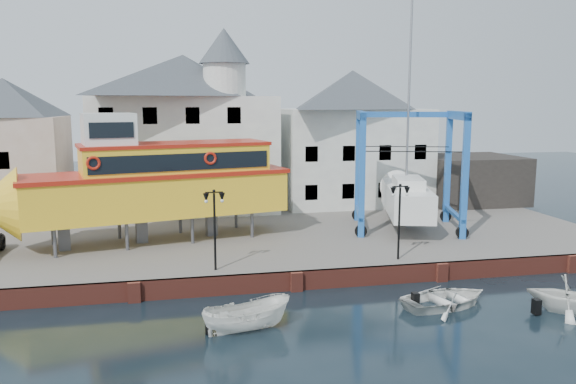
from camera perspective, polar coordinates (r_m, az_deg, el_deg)
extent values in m
plane|color=black|center=(29.13, 0.85, -10.01)|extent=(140.00, 140.00, 0.00)
cube|color=#5F5D58|center=(39.39, -2.60, -4.18)|extent=(44.00, 22.00, 1.00)
cube|color=maroon|center=(29.08, 0.80, -9.00)|extent=(44.00, 0.25, 1.00)
cube|color=maroon|center=(28.38, -15.35, -9.79)|extent=(0.60, 0.36, 1.00)
cube|color=maroon|center=(28.92, 0.87, -9.10)|extent=(0.60, 0.36, 1.00)
cube|color=maroon|center=(31.55, 15.35, -7.87)|extent=(0.60, 0.36, 1.00)
cube|color=maroon|center=(35.81, 26.92, -6.53)|extent=(0.60, 0.36, 1.00)
cube|color=tan|center=(46.72, -26.49, 2.25)|extent=(8.00, 7.00, 7.50)
pyramid|color=#35393F|center=(46.48, -26.94, 8.57)|extent=(8.00, 7.00, 2.80)
cube|color=black|center=(43.56, -26.80, -1.06)|extent=(1.00, 0.08, 1.20)
cube|color=black|center=(43.18, -27.08, 2.87)|extent=(1.00, 0.08, 1.20)
cube|color=silver|center=(45.57, -10.37, 3.86)|extent=(14.00, 8.00, 9.00)
pyramid|color=#35393F|center=(45.44, -10.59, 11.54)|extent=(14.00, 8.00, 3.20)
cube|color=black|center=(42.24, -17.61, -0.79)|extent=(1.00, 0.08, 1.20)
cube|color=black|center=(42.02, -13.54, -0.67)|extent=(1.00, 0.08, 1.20)
cube|color=black|center=(42.02, -9.45, -0.54)|extent=(1.00, 0.08, 1.20)
cube|color=black|center=(42.23, -5.38, -0.41)|extent=(1.00, 0.08, 1.20)
cube|color=black|center=(41.86, -17.81, 3.26)|extent=(1.00, 0.08, 1.20)
cube|color=black|center=(41.64, -13.69, 3.41)|extent=(1.00, 0.08, 1.20)
cube|color=black|center=(41.63, -9.56, 3.54)|extent=(1.00, 0.08, 1.20)
cube|color=black|center=(41.84, -5.44, 3.65)|extent=(1.00, 0.08, 1.20)
cube|color=black|center=(41.68, -18.01, 7.36)|extent=(1.00, 0.08, 1.20)
cube|color=black|center=(41.46, -13.85, 7.53)|extent=(1.00, 0.08, 1.20)
cube|color=black|center=(41.46, -9.67, 7.67)|extent=(1.00, 0.08, 1.20)
cube|color=black|center=(41.67, -5.51, 7.76)|extent=(1.00, 0.08, 1.20)
cylinder|color=silver|center=(43.20, -6.46, 11.24)|extent=(3.20, 3.20, 2.40)
cone|color=#35393F|center=(43.37, -6.52, 14.54)|extent=(3.80, 3.80, 2.60)
cube|color=silver|center=(48.46, 6.45, 3.65)|extent=(12.00, 8.00, 8.00)
pyramid|color=#35393F|center=(48.26, 6.57, 10.29)|extent=(12.00, 8.00, 3.20)
cube|color=black|center=(43.75, 2.38, -0.04)|extent=(1.00, 0.08, 1.20)
cube|color=black|center=(44.56, 6.13, 0.08)|extent=(1.00, 0.08, 1.20)
cube|color=black|center=(45.56, 9.72, 0.20)|extent=(1.00, 0.08, 1.20)
cube|color=black|center=(46.72, 13.16, 0.31)|extent=(1.00, 0.08, 1.20)
cube|color=black|center=(43.38, 2.41, 3.87)|extent=(1.00, 0.08, 1.20)
cube|color=black|center=(44.20, 6.19, 3.92)|extent=(1.00, 0.08, 1.20)
cube|color=black|center=(45.20, 9.83, 3.96)|extent=(1.00, 0.08, 1.20)
cube|color=black|center=(46.37, 13.29, 3.97)|extent=(1.00, 0.08, 1.20)
cube|color=black|center=(50.89, 17.89, 1.26)|extent=(8.00, 7.00, 4.00)
cylinder|color=black|center=(28.89, -7.45, -4.05)|extent=(0.12, 0.12, 4.00)
cube|color=black|center=(28.50, -7.53, -0.03)|extent=(0.90, 0.06, 0.06)
sphere|color=black|center=(28.49, -7.53, 0.11)|extent=(0.16, 0.16, 0.16)
cone|color=black|center=(28.52, -8.32, -0.59)|extent=(0.32, 0.32, 0.45)
sphere|color=white|center=(28.55, -8.31, -0.95)|extent=(0.18, 0.18, 0.18)
cone|color=black|center=(28.57, -6.72, -0.54)|extent=(0.32, 0.32, 0.45)
sphere|color=white|center=(28.60, -6.71, -0.89)|extent=(0.18, 0.18, 0.18)
cylinder|color=black|center=(31.20, 11.22, -3.17)|extent=(0.12, 0.12, 4.00)
cube|color=black|center=(30.84, 11.34, 0.56)|extent=(0.90, 0.06, 0.06)
sphere|color=black|center=(30.83, 11.34, 0.69)|extent=(0.16, 0.16, 0.16)
cone|color=black|center=(30.73, 10.63, 0.04)|extent=(0.32, 0.32, 0.45)
sphere|color=white|center=(30.75, 10.62, -0.29)|extent=(0.18, 0.18, 0.18)
cone|color=black|center=(31.03, 12.00, 0.09)|extent=(0.32, 0.32, 0.45)
sphere|color=white|center=(31.06, 11.99, -0.24)|extent=(0.18, 0.18, 0.18)
cylinder|color=#59595E|center=(33.74, -22.61, -4.81)|extent=(0.24, 0.24, 1.67)
cylinder|color=#59595E|center=(36.77, -22.78, -3.72)|extent=(0.24, 0.24, 1.67)
cylinder|color=#59595E|center=(34.04, -16.05, -4.34)|extent=(0.24, 0.24, 1.67)
cylinder|color=#59595E|center=(37.05, -16.76, -3.30)|extent=(0.24, 0.24, 1.67)
cylinder|color=#59595E|center=(34.78, -9.69, -3.83)|extent=(0.24, 0.24, 1.67)
cylinder|color=#59595E|center=(37.73, -10.90, -2.85)|extent=(0.24, 0.24, 1.67)
cylinder|color=#59595E|center=(35.92, -3.67, -3.31)|extent=(0.24, 0.24, 1.67)
cylinder|color=#59595E|center=(38.79, -5.30, -2.40)|extent=(0.24, 0.24, 1.67)
cube|color=#59595E|center=(35.27, -21.80, -4.18)|extent=(0.77, 0.69, 1.67)
cube|color=#59595E|center=(35.70, -14.65, -3.66)|extent=(0.77, 0.69, 1.67)
cube|color=#59595E|center=(36.68, -7.79, -3.11)|extent=(0.77, 0.69, 1.67)
cube|color=yellow|center=(35.51, -13.02, -0.29)|extent=(16.11, 7.57, 2.44)
cube|color=#AB1F10|center=(35.33, -13.10, 1.85)|extent=(16.47, 7.82, 0.24)
cube|color=yellow|center=(35.47, -11.38, 3.20)|extent=(11.68, 6.15, 1.78)
cube|color=black|center=(33.61, -10.64, 3.00)|extent=(10.42, 2.43, 1.00)
cube|color=black|center=(37.33, -12.05, 3.55)|extent=(10.42, 2.43, 1.00)
cube|color=#AB1F10|center=(35.39, -11.43, 4.79)|extent=(11.92, 6.31, 0.20)
cube|color=white|center=(34.67, -17.78, 5.96)|extent=(3.46, 3.46, 2.02)
cube|color=black|center=(33.21, -17.49, 6.01)|extent=(2.38, 0.60, 0.89)
torus|color=#AB1F10|center=(32.73, -19.16, 2.79)|extent=(0.79, 0.32, 0.78)
torus|color=#AB1F10|center=(33.98, -7.89, 3.42)|extent=(0.79, 0.32, 0.78)
cube|color=#1F52A3|center=(35.69, 7.53, 1.62)|extent=(0.49, 0.49, 7.89)
cylinder|color=black|center=(36.32, 7.41, -3.94)|extent=(0.84, 0.49, 0.79)
cube|color=#1F52A3|center=(40.89, 7.13, 2.57)|extent=(0.49, 0.49, 7.89)
cylinder|color=black|center=(41.43, 7.04, -2.31)|extent=(0.84, 0.49, 0.79)
cube|color=#1F52A3|center=(36.60, 17.53, 1.46)|extent=(0.49, 0.49, 7.89)
cylinder|color=black|center=(37.21, 17.27, -3.96)|extent=(0.84, 0.49, 0.79)
cube|color=#1F52A3|center=(41.68, 15.92, 2.42)|extent=(0.49, 0.49, 7.89)
cylinder|color=black|center=(42.22, 15.71, -2.37)|extent=(0.84, 0.49, 0.79)
cube|color=#1F52A3|center=(38.02, 7.43, 7.74)|extent=(1.93, 5.53, 0.55)
cube|color=#1F52A3|center=(38.72, 7.23, -2.01)|extent=(1.81, 5.49, 0.24)
cube|color=#1F52A3|center=(38.88, 16.92, 7.46)|extent=(1.93, 5.53, 0.55)
cube|color=#1F52A3|center=(39.57, 16.49, -2.08)|extent=(1.81, 5.49, 0.24)
cube|color=#1F52A3|center=(40.92, 11.74, 7.72)|extent=(6.61, 2.24, 0.39)
cube|color=white|center=(38.86, 11.95, -0.75)|extent=(4.81, 8.84, 1.80)
cone|color=white|center=(43.77, 11.10, 0.37)|extent=(2.99, 2.45, 2.59)
cube|color=#59595E|center=(39.09, 11.89, -2.62)|extent=(0.82, 2.02, 0.79)
cube|color=white|center=(38.12, 12.12, 0.94)|extent=(2.66, 3.75, 0.68)
cylinder|color=#99999E|center=(38.88, 12.19, 9.76)|extent=(0.20, 0.20, 12.40)
cube|color=black|center=(36.43, 12.54, 4.03)|extent=(5.96, 1.81, 0.05)
cube|color=black|center=(40.44, 11.74, 4.54)|extent=(5.96, 1.81, 0.05)
imported|color=white|center=(24.43, -4.17, -13.88)|extent=(4.08, 2.18, 1.50)
imported|color=white|center=(28.15, 15.80, -11.05)|extent=(5.17, 4.20, 0.94)
imported|color=white|center=(29.27, 26.47, -10.89)|extent=(4.65, 4.60, 1.86)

